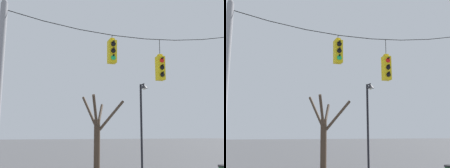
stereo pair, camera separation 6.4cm
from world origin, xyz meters
The scene contains 5 objects.
span_wire centered at (0.00, -0.03, 6.49)m, with size 10.50×0.03×0.61m.
traffic_light_over_intersection centered at (-0.83, -0.03, 5.57)m, with size 0.34×0.58×1.25m.
traffic_light_near_right_pole centered at (1.45, -0.03, 5.01)m, with size 0.34×0.58×1.88m.
street_lamp centered at (2.08, 3.46, 3.42)m, with size 0.42×0.73×4.91m.
bare_tree centered at (0.16, 5.98, 2.22)m, with size 2.53×2.94×4.56m.
Camera 2 is at (-4.29, -11.08, 2.10)m, focal length 45.00 mm.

